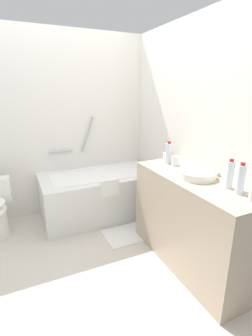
{
  "coord_description": "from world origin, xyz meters",
  "views": [
    {
      "loc": [
        -0.45,
        -2.13,
        1.63
      ],
      "look_at": [
        0.61,
        0.17,
        0.83
      ],
      "focal_mm": 26.45,
      "sensor_mm": 36.0,
      "label": 1
    }
  ],
  "objects_px": {
    "water_bottle_3": "(230,175)",
    "bathtub": "(100,193)",
    "drinking_glass_0": "(175,161)",
    "sink_faucet": "(213,172)",
    "bath_mat": "(132,233)",
    "water_bottle_2": "(169,153)",
    "water_bottle_0": "(241,179)",
    "drinking_glass_1": "(166,157)",
    "sink_basin": "(197,174)",
    "soap_dish": "(187,168)"
  },
  "relations": [
    {
      "from": "sink_faucet",
      "to": "bath_mat",
      "type": "distance_m",
      "value": 1.24
    },
    {
      "from": "soap_dish",
      "to": "drinking_glass_1",
      "type": "bearing_deg",
      "value": 93.36
    },
    {
      "from": "sink_faucet",
      "to": "sink_basin",
      "type": "bearing_deg",
      "value": -180.0
    },
    {
      "from": "drinking_glass_1",
      "to": "soap_dish",
      "type": "bearing_deg",
      "value": -86.64
    },
    {
      "from": "sink_faucet",
      "to": "drinking_glass_0",
      "type": "height_order",
      "value": "drinking_glass_0"
    },
    {
      "from": "water_bottle_3",
      "to": "sink_basin",
      "type": "bearing_deg",
      "value": 103.24
    },
    {
      "from": "sink_faucet",
      "to": "water_bottle_2",
      "type": "distance_m",
      "value": 0.52
    },
    {
      "from": "sink_faucet",
      "to": "drinking_glass_0",
      "type": "distance_m",
      "value": 0.41
    },
    {
      "from": "sink_faucet",
      "to": "water_bottle_0",
      "type": "bearing_deg",
      "value": -108.78
    },
    {
      "from": "water_bottle_2",
      "to": "bath_mat",
      "type": "xyz_separation_m",
      "value": [
        -0.33,
        0.19,
        -0.99
      ]
    },
    {
      "from": "bathtub",
      "to": "water_bottle_0",
      "type": "xyz_separation_m",
      "value": [
        0.52,
        -1.73,
        0.69
      ]
    },
    {
      "from": "water_bottle_2",
      "to": "drinking_glass_1",
      "type": "relative_size",
      "value": 2.53
    },
    {
      "from": "sink_basin",
      "to": "water_bottle_2",
      "type": "xyz_separation_m",
      "value": [
        0.02,
        0.48,
        0.08
      ]
    },
    {
      "from": "water_bottle_0",
      "to": "sink_basin",
      "type": "bearing_deg",
      "value": 96.96
    },
    {
      "from": "bath_mat",
      "to": "sink_basin",
      "type": "bearing_deg",
      "value": -65.59
    },
    {
      "from": "soap_dish",
      "to": "water_bottle_0",
      "type": "bearing_deg",
      "value": -92.03
    },
    {
      "from": "water_bottle_0",
      "to": "bath_mat",
      "type": "xyz_separation_m",
      "value": [
        -0.36,
        1.09,
        -0.99
      ]
    },
    {
      "from": "sink_faucet",
      "to": "bath_mat",
      "type": "xyz_separation_m",
      "value": [
        -0.5,
        0.68,
        -0.91
      ]
    },
    {
      "from": "bathtub",
      "to": "drinking_glass_1",
      "type": "xyz_separation_m",
      "value": [
        0.52,
        -0.74,
        0.62
      ]
    },
    {
      "from": "bathtub",
      "to": "water_bottle_2",
      "type": "bearing_deg",
      "value": -59.15
    },
    {
      "from": "sink_faucet",
      "to": "bath_mat",
      "type": "bearing_deg",
      "value": 126.46
    },
    {
      "from": "sink_basin",
      "to": "bath_mat",
      "type": "xyz_separation_m",
      "value": [
        -0.31,
        0.68,
        -0.91
      ]
    },
    {
      "from": "drinking_glass_1",
      "to": "sink_faucet",
      "type": "bearing_deg",
      "value": -76.18
    },
    {
      "from": "sink_faucet",
      "to": "water_bottle_3",
      "type": "height_order",
      "value": "water_bottle_3"
    },
    {
      "from": "water_bottle_0",
      "to": "water_bottle_3",
      "type": "height_order",
      "value": "water_bottle_0"
    },
    {
      "from": "drinking_glass_0",
      "to": "soap_dish",
      "type": "distance_m",
      "value": 0.16
    },
    {
      "from": "drinking_glass_0",
      "to": "soap_dish",
      "type": "bearing_deg",
      "value": -78.83
    },
    {
      "from": "bathtub",
      "to": "water_bottle_3",
      "type": "bearing_deg",
      "value": -71.46
    },
    {
      "from": "bathtub",
      "to": "soap_dish",
      "type": "xyz_separation_m",
      "value": [
        0.54,
        -1.08,
        0.58
      ]
    },
    {
      "from": "water_bottle_2",
      "to": "drinking_glass_0",
      "type": "distance_m",
      "value": 0.12
    },
    {
      "from": "soap_dish",
      "to": "drinking_glass_0",
      "type": "bearing_deg",
      "value": 101.17
    },
    {
      "from": "sink_basin",
      "to": "soap_dish",
      "type": "height_order",
      "value": "sink_basin"
    },
    {
      "from": "water_bottle_3",
      "to": "bath_mat",
      "type": "relative_size",
      "value": 0.38
    },
    {
      "from": "sink_faucet",
      "to": "drinking_glass_1",
      "type": "relative_size",
      "value": 1.61
    },
    {
      "from": "sink_faucet",
      "to": "bathtub",
      "type": "bearing_deg",
      "value": 116.82
    },
    {
      "from": "water_bottle_3",
      "to": "drinking_glass_1",
      "type": "relative_size",
      "value": 2.54
    },
    {
      "from": "water_bottle_2",
      "to": "sink_basin",
      "type": "bearing_deg",
      "value": -92.88
    },
    {
      "from": "bathtub",
      "to": "bath_mat",
      "type": "relative_size",
      "value": 2.39
    },
    {
      "from": "water_bottle_3",
      "to": "bathtub",
      "type": "bearing_deg",
      "value": 108.54
    },
    {
      "from": "drinking_glass_0",
      "to": "drinking_glass_1",
      "type": "relative_size",
      "value": 1.08
    },
    {
      "from": "bathtub",
      "to": "drinking_glass_1",
      "type": "distance_m",
      "value": 1.1
    },
    {
      "from": "drinking_glass_0",
      "to": "bathtub",
      "type": "bearing_deg",
      "value": 118.95
    },
    {
      "from": "sink_basin",
      "to": "soap_dish",
      "type": "xyz_separation_m",
      "value": [
        0.07,
        0.23,
        -0.02
      ]
    },
    {
      "from": "sink_basin",
      "to": "sink_faucet",
      "type": "xyz_separation_m",
      "value": [
        0.19,
        0.0,
        -0.0
      ]
    },
    {
      "from": "water_bottle_0",
      "to": "water_bottle_2",
      "type": "distance_m",
      "value": 0.9
    },
    {
      "from": "water_bottle_0",
      "to": "water_bottle_2",
      "type": "bearing_deg",
      "value": 91.7
    },
    {
      "from": "sink_faucet",
      "to": "water_bottle_0",
      "type": "xyz_separation_m",
      "value": [
        -0.14,
        -0.42,
        0.09
      ]
    },
    {
      "from": "drinking_glass_1",
      "to": "drinking_glass_0",
      "type": "bearing_deg",
      "value": -93.38
    },
    {
      "from": "sink_faucet",
      "to": "drinking_glass_0",
      "type": "bearing_deg",
      "value": 111.32
    },
    {
      "from": "sink_faucet",
      "to": "water_bottle_0",
      "type": "height_order",
      "value": "water_bottle_0"
    }
  ]
}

